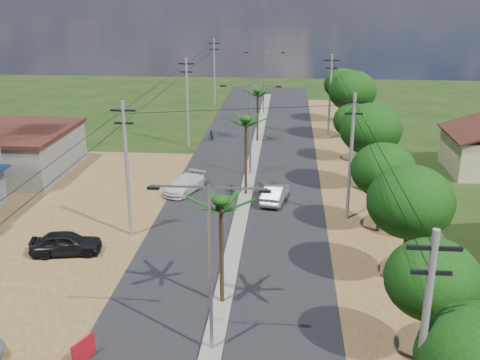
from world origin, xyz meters
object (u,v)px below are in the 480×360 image
object	(u,v)px
car_white_far	(185,185)
roadside_sign	(84,350)
car_parked_dark	(66,243)
car_silver_mid	(275,194)

from	to	relation	value
car_white_far	roadside_sign	bearing A→B (deg)	-70.29
car_white_far	car_parked_dark	world-z (taller)	car_parked_dark
car_parked_dark	roadside_sign	world-z (taller)	car_parked_dark
roadside_sign	car_parked_dark	bearing A→B (deg)	138.75
car_silver_mid	roadside_sign	bearing A→B (deg)	79.05
car_parked_dark	car_silver_mid	bearing A→B (deg)	-62.37
car_silver_mid	roadside_sign	world-z (taller)	car_silver_mid
car_parked_dark	roadside_sign	size ratio (longest dim) A/B	3.34
car_parked_dark	roadside_sign	bearing A→B (deg)	-165.87
car_silver_mid	car_white_far	bearing A→B (deg)	-1.46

